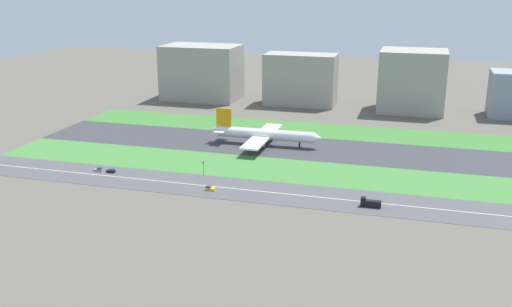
# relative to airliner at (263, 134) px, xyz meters

# --- Properties ---
(ground_plane) EXTENTS (800.00, 800.00, 0.00)m
(ground_plane) POSITION_rel_airliner_xyz_m (9.40, -0.00, -6.23)
(ground_plane) COLOR #5B564C
(runway) EXTENTS (280.00, 46.00, 0.10)m
(runway) POSITION_rel_airliner_xyz_m (9.40, -0.00, -6.18)
(runway) COLOR #38383D
(runway) RESTS_ON ground_plane
(grass_median_north) EXTENTS (280.00, 36.00, 0.10)m
(grass_median_north) POSITION_rel_airliner_xyz_m (9.40, 41.00, -6.18)
(grass_median_north) COLOR #3D7A33
(grass_median_north) RESTS_ON ground_plane
(grass_median_south) EXTENTS (280.00, 36.00, 0.10)m
(grass_median_south) POSITION_rel_airliner_xyz_m (9.40, -41.00, -6.18)
(grass_median_south) COLOR #427F38
(grass_median_south) RESTS_ON ground_plane
(highway) EXTENTS (280.00, 28.00, 0.10)m
(highway) POSITION_rel_airliner_xyz_m (9.40, -73.00, -6.18)
(highway) COLOR #4C4C4F
(highway) RESTS_ON ground_plane
(highway_centerline) EXTENTS (266.00, 0.50, 0.01)m
(highway_centerline) POSITION_rel_airliner_xyz_m (9.40, -73.00, -6.13)
(highway_centerline) COLOR silver
(highway_centerline) RESTS_ON highway
(airliner) EXTENTS (65.00, 56.00, 19.70)m
(airliner) POSITION_rel_airliner_xyz_m (0.00, 0.00, 0.00)
(airliner) COLOR white
(airliner) RESTS_ON runway
(truck_0) EXTENTS (8.40, 2.50, 4.00)m
(truck_0) POSITION_rel_airliner_xyz_m (67.62, -78.00, -4.56)
(truck_0) COLOR black
(truck_0) RESTS_ON highway
(car_0) EXTENTS (4.40, 1.80, 2.00)m
(car_0) POSITION_rel_airliner_xyz_m (-3.43, -78.00, -5.31)
(car_0) COLOR yellow
(car_0) RESTS_ON highway
(car_2) EXTENTS (4.40, 1.80, 2.00)m
(car_2) POSITION_rel_airliner_xyz_m (-65.44, -68.00, -5.31)
(car_2) COLOR #99999E
(car_2) RESTS_ON highway
(car_1) EXTENTS (4.40, 1.80, 2.00)m
(car_1) POSITION_rel_airliner_xyz_m (-58.51, -68.00, -5.31)
(car_1) COLOR black
(car_1) RESTS_ON highway
(traffic_light) EXTENTS (0.36, 0.50, 7.20)m
(traffic_light) POSITION_rel_airliner_xyz_m (-13.34, -60.01, -1.94)
(traffic_light) COLOR #4C4C51
(traffic_light) RESTS_ON highway
(terminal_building) EXTENTS (57.90, 37.25, 41.76)m
(terminal_building) POSITION_rel_airliner_xyz_m (-80.60, 114.00, 14.65)
(terminal_building) COLOR #9E998E
(terminal_building) RESTS_ON ground_plane
(hangar_building) EXTENTS (52.62, 25.29, 37.89)m
(hangar_building) POSITION_rel_airliner_xyz_m (-2.19, 114.00, 12.71)
(hangar_building) COLOR #9E998E
(hangar_building) RESTS_ON ground_plane
(office_tower) EXTENTS (45.39, 37.86, 43.24)m
(office_tower) POSITION_rel_airliner_xyz_m (78.12, 114.00, 15.39)
(office_tower) COLOR #9E998E
(office_tower) RESTS_ON ground_plane
(fuel_tank_west) EXTENTS (24.40, 24.40, 15.56)m
(fuel_tank_west) POSITION_rel_airliner_xyz_m (-16.23, 159.00, 1.55)
(fuel_tank_west) COLOR silver
(fuel_tank_west) RESTS_ON ground_plane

